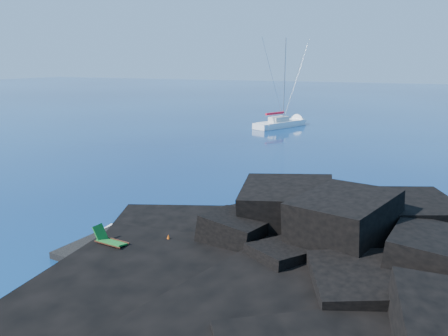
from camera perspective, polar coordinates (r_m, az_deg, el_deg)
The scene contains 9 objects.
ground at distance 25.58m, azimuth -18.44°, elevation -9.39°, with size 400.00×400.00×0.00m, color #030F36.
headland at distance 22.46m, azimuth 13.41°, elevation -12.37°, with size 24.00×24.00×3.60m, color black, non-canonical shape.
beach at distance 23.31m, azimuth -9.27°, elevation -11.16°, with size 8.50×6.00×0.70m, color black.
surf_foam at distance 26.62m, azimuth -2.94°, elevation -7.75°, with size 10.00×8.00×0.06m, color white, non-canonical shape.
sailboat at distance 67.52m, azimuth 7.43°, elevation 5.34°, with size 2.65×12.62×13.24m, color white, non-canonical shape.
deck_chair at distance 23.32m, azimuth -14.48°, elevation -8.81°, with size 1.81×0.79×1.25m, color #176923, non-canonical shape.
towel at distance 23.56m, azimuth -12.79°, elevation -10.04°, with size 2.17×1.03×0.06m, color white.
sunbather at distance 23.50m, azimuth -12.81°, elevation -9.72°, with size 1.72×0.42×0.23m, color tan, non-canonical shape.
marker_cone at distance 23.56m, azimuth -7.26°, elevation -9.19°, with size 0.34×0.34×0.52m, color #EF560C.
Camera 1 is at (16.52, -16.93, 9.75)m, focal length 35.00 mm.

